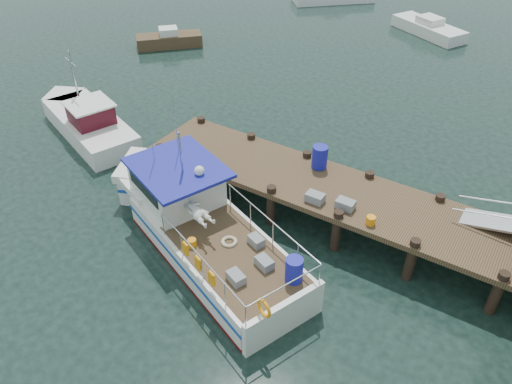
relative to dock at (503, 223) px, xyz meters
The scene contains 6 objects.
ground_plane 6.89m from the dock, behind, with size 160.00×160.00×0.00m, color black.
dock is the anchor object (origin of this frame).
lobster_boat 9.39m from the dock, 158.26° to the right, with size 9.52×5.67×4.70m.
work_boat 17.45m from the dock, behind, with size 7.08×4.13×3.77m.
moored_rowboat 23.65m from the dock, 154.78° to the left, with size 3.80×3.85×1.17m.
moored_b 22.60m from the dock, 111.28° to the left, with size 5.45×4.03×1.16m.
Camera 1 is at (6.35, -13.09, 11.62)m, focal length 35.00 mm.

